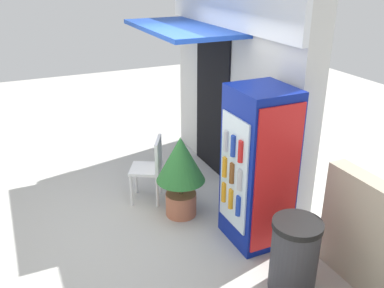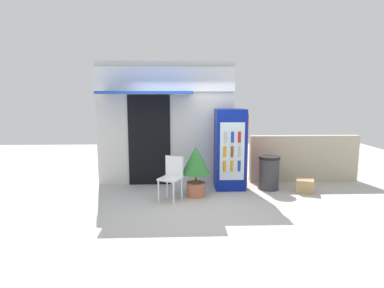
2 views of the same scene
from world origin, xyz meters
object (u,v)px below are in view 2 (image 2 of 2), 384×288
Objects in this scene: potted_plant_near_shop at (196,165)px; trash_bin at (269,173)px; cardboard_box at (305,186)px; drink_cooler at (230,149)px; plastic_chair at (172,175)px.

trash_bin is (1.72, 0.48, -0.29)m from potted_plant_near_shop.
cardboard_box is at bearing -20.94° from trash_bin.
drink_cooler reaches higher than trash_bin.
plastic_chair is 2.46× the size of cardboard_box.
plastic_chair reaches higher than trash_bin.
drink_cooler is 2.04× the size of plastic_chair.
plastic_chair reaches higher than cardboard_box.
trash_bin is at bearing 15.52° from potted_plant_near_shop.
trash_bin is (2.23, 0.70, -0.14)m from plastic_chair.
cardboard_box is (1.64, -0.40, -0.78)m from drink_cooler.
potted_plant_near_shop reaches higher than cardboard_box.
plastic_chair is at bearing -162.66° from trash_bin.
drink_cooler is 1.05m from potted_plant_near_shop.
potted_plant_near_shop is 1.40× the size of trash_bin.
plastic_chair is 0.57m from potted_plant_near_shop.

